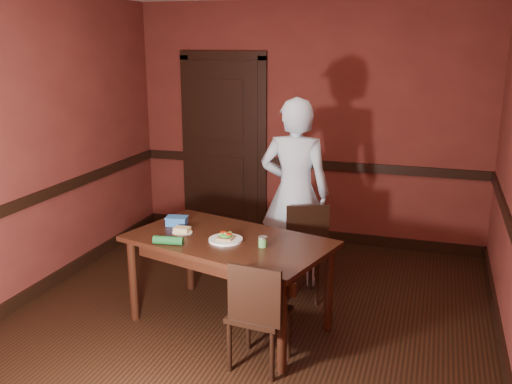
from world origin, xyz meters
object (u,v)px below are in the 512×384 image
Objects in this scene: sauce_jar at (263,242)px; chair_far at (296,254)px; sandwich_plate at (226,238)px; person at (295,193)px; food_tub at (177,221)px; dining_table at (229,282)px; cheese_saucer at (182,231)px; chair_near at (260,312)px.

chair_far is at bearing 83.74° from sauce_jar.
sandwich_plate is at bearing 173.05° from sauce_jar.
chair_far reaches higher than sauce_jar.
food_tub is (-0.83, -0.81, -0.11)m from person.
chair_far reaches higher than sandwich_plate.
sauce_jar is at bearing 86.21° from person.
dining_table is 0.70m from food_tub.
cheese_saucer is at bearing 171.64° from sandwich_plate.
chair_far is 3.12× the size of sandwich_plate.
person is at bearing 91.17° from sauce_jar.
food_tub is (-0.13, 0.18, 0.02)m from cheese_saucer.
sauce_jar is at bearing -7.74° from cheese_saucer.
food_tub is at bearing 176.23° from dining_table.
chair_near is 1.03m from cheese_saucer.
person is 1.22m from cheese_saucer.
chair_far is at bearing 101.78° from person.
dining_table is 1.93× the size of chair_near.
food_tub is (-0.53, 0.24, 0.02)m from sandwich_plate.
chair_near is (0.41, -0.50, 0.04)m from dining_table.
cheese_saucer reaches higher than dining_table.
sandwich_plate is 1.35× the size of food_tub.
chair_far is 0.83m from sauce_jar.
sandwich_plate is 0.41m from cheese_saucer.
person is 10.68× the size of cheese_saucer.
chair_near is 10.02× the size of sauce_jar.
dining_table is 0.53m from sauce_jar.
dining_table is 1.90× the size of chair_far.
person is 1.09m from sauce_jar.
sandwich_plate is at bearing -141.45° from chair_far.
chair_near is at bearing -110.81° from chair_far.
sauce_jar is 0.49× the size of cheese_saucer.
sauce_jar is at bearing -0.70° from dining_table.
chair_near is 0.56m from sauce_jar.
sauce_jar is at bearing -70.17° from chair_near.
sauce_jar is at bearing -6.95° from sandwich_plate.
chair_near is 0.46× the size of person.
sandwich_plate is at bearing -8.36° from cheese_saucer.
food_tub is at bearing -175.37° from chair_far.
sandwich_plate is at bearing -34.18° from food_tub.
sauce_jar reaches higher than food_tub.
chair_near reaches higher than food_tub.
food_tub is (-0.96, 0.68, 0.37)m from chair_near.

